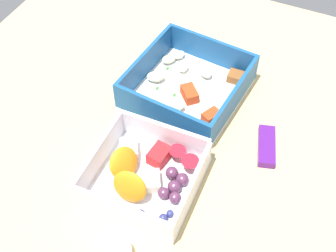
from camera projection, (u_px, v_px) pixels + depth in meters
The scene contains 4 objects.
table_surface at pixel (167, 142), 67.30cm from camera, with size 80.00×80.00×2.00cm, color tan.
pasta_container at pixel (187, 86), 71.09cm from camera, with size 18.57×17.95×5.36cm.
fruit_bowl at pixel (147, 174), 60.38cm from camera, with size 14.60×14.64×5.59cm.
candy_bar at pixel (267, 146), 64.84cm from camera, with size 7.00×2.40×1.20cm, color #51197A.
Camera 1 is at (37.07, 17.25, 54.51)cm, focal length 47.79 mm.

